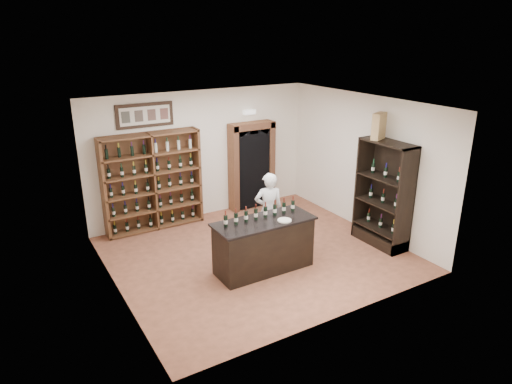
% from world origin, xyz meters
% --- Properties ---
extents(floor, '(5.50, 5.50, 0.00)m').
position_xyz_m(floor, '(0.00, 0.00, 0.00)').
color(floor, '#9B573E').
rests_on(floor, ground).
extents(ceiling, '(5.50, 5.50, 0.00)m').
position_xyz_m(ceiling, '(0.00, 0.00, 3.00)').
color(ceiling, white).
rests_on(ceiling, wall_back).
extents(wall_back, '(5.50, 0.04, 3.00)m').
position_xyz_m(wall_back, '(0.00, 2.50, 1.50)').
color(wall_back, white).
rests_on(wall_back, ground).
extents(wall_left, '(0.04, 5.00, 3.00)m').
position_xyz_m(wall_left, '(-2.75, 0.00, 1.50)').
color(wall_left, white).
rests_on(wall_left, ground).
extents(wall_right, '(0.04, 5.00, 3.00)m').
position_xyz_m(wall_right, '(2.75, 0.00, 1.50)').
color(wall_right, white).
rests_on(wall_right, ground).
extents(wine_shelf, '(2.20, 0.38, 2.20)m').
position_xyz_m(wine_shelf, '(-1.30, 2.33, 1.10)').
color(wine_shelf, brown).
rests_on(wine_shelf, ground).
extents(framed_picture, '(1.25, 0.04, 0.52)m').
position_xyz_m(framed_picture, '(-1.30, 2.47, 2.55)').
color(framed_picture, black).
rests_on(framed_picture, wall_back).
extents(arched_doorway, '(1.17, 0.35, 2.17)m').
position_xyz_m(arched_doorway, '(1.25, 2.33, 1.14)').
color(arched_doorway, black).
rests_on(arched_doorway, ground).
extents(emergency_light, '(0.30, 0.10, 0.10)m').
position_xyz_m(emergency_light, '(1.25, 2.42, 2.40)').
color(emergency_light, white).
rests_on(emergency_light, wall_back).
extents(tasting_counter, '(1.88, 0.78, 1.00)m').
position_xyz_m(tasting_counter, '(-0.20, -0.60, 0.49)').
color(tasting_counter, black).
rests_on(tasting_counter, ground).
extents(counter_bottle_0, '(0.07, 0.07, 0.30)m').
position_xyz_m(counter_bottle_0, '(-0.92, -0.49, 1.11)').
color(counter_bottle_0, black).
rests_on(counter_bottle_0, tasting_counter).
extents(counter_bottle_1, '(0.07, 0.07, 0.30)m').
position_xyz_m(counter_bottle_1, '(-0.71, -0.49, 1.11)').
color(counter_bottle_1, black).
rests_on(counter_bottle_1, tasting_counter).
extents(counter_bottle_2, '(0.07, 0.07, 0.30)m').
position_xyz_m(counter_bottle_2, '(-0.51, -0.49, 1.11)').
color(counter_bottle_2, black).
rests_on(counter_bottle_2, tasting_counter).
extents(counter_bottle_3, '(0.07, 0.07, 0.30)m').
position_xyz_m(counter_bottle_3, '(-0.30, -0.49, 1.11)').
color(counter_bottle_3, black).
rests_on(counter_bottle_3, tasting_counter).
extents(counter_bottle_4, '(0.07, 0.07, 0.30)m').
position_xyz_m(counter_bottle_4, '(-0.10, -0.49, 1.11)').
color(counter_bottle_4, black).
rests_on(counter_bottle_4, tasting_counter).
extents(counter_bottle_5, '(0.07, 0.07, 0.30)m').
position_xyz_m(counter_bottle_5, '(0.11, -0.49, 1.11)').
color(counter_bottle_5, black).
rests_on(counter_bottle_5, tasting_counter).
extents(counter_bottle_6, '(0.07, 0.07, 0.30)m').
position_xyz_m(counter_bottle_6, '(0.31, -0.49, 1.11)').
color(counter_bottle_6, black).
rests_on(counter_bottle_6, tasting_counter).
extents(counter_bottle_7, '(0.07, 0.07, 0.30)m').
position_xyz_m(counter_bottle_7, '(0.52, -0.49, 1.11)').
color(counter_bottle_7, black).
rests_on(counter_bottle_7, tasting_counter).
extents(side_cabinet, '(0.48, 1.20, 2.20)m').
position_xyz_m(side_cabinet, '(2.52, -0.90, 0.75)').
color(side_cabinet, black).
rests_on(side_cabinet, ground).
extents(shopkeeper, '(0.68, 0.56, 1.60)m').
position_xyz_m(shopkeeper, '(0.41, 0.19, 0.80)').
color(shopkeeper, silver).
rests_on(shopkeeper, ground).
extents(plate, '(0.26, 0.26, 0.02)m').
position_xyz_m(plate, '(0.11, -0.81, 1.01)').
color(plate, beige).
rests_on(plate, tasting_counter).
extents(wine_crate, '(0.41, 0.29, 0.53)m').
position_xyz_m(wine_crate, '(2.46, -0.64, 2.47)').
color(wine_crate, tan).
rests_on(wine_crate, side_cabinet).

